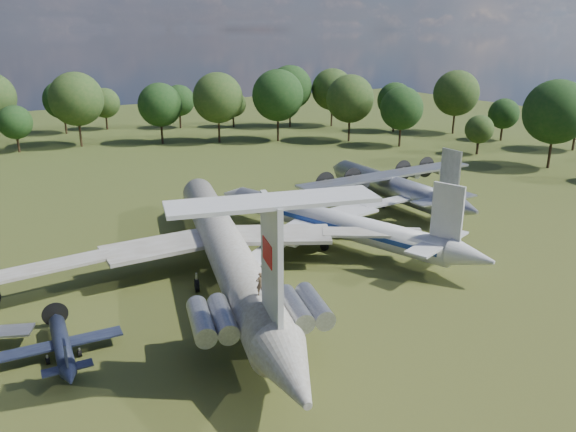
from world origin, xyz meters
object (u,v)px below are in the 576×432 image
an12_transport (391,190)px  person_on_il62 (260,284)px  il62_airliner (225,254)px  small_prop_west (63,348)px  tu104_jet (331,226)px

an12_transport → person_on_il62: size_ratio=18.41×
il62_airliner → person_on_il62: person_on_il62 is taller
an12_transport → small_prop_west: (-50.17, -19.34, -1.31)m
il62_airliner → small_prop_west: (-17.59, -7.38, -1.91)m
person_on_il62 → tu104_jet: bearing=-128.1°
tu104_jet → an12_transport: (17.03, 8.87, 0.10)m
an12_transport → small_prop_west: an12_transport is taller
tu104_jet → small_prop_west: bearing=178.9°
tu104_jet → small_prop_west: size_ratio=3.35×
il62_airliner → small_prop_west: bearing=-143.1°
il62_airliner → tu104_jet: bearing=25.4°
tu104_jet → an12_transport: 19.20m
il62_airliner → an12_transport: 34.71m
tu104_jet → person_on_il62: 27.28m
tu104_jet → an12_transport: bearing=8.9°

